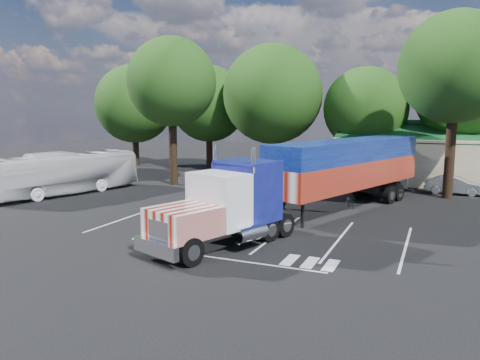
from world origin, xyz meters
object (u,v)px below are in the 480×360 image
at_px(woman, 284,197).
at_px(tour_bus, 66,173).
at_px(bicycle, 350,201).
at_px(silver_sedan, 454,185).
at_px(semi_truck, 322,173).

distance_m(woman, tour_bus, 17.39).
distance_m(woman, bicycle, 4.52).
bearing_deg(woman, silver_sedan, -79.07).
bearing_deg(woman, tour_bus, 59.77).
height_order(semi_truck, woman, semi_truck).
bearing_deg(tour_bus, semi_truck, 15.38).
distance_m(semi_truck, woman, 3.56).
xyz_separation_m(bicycle, tour_bus, (-21.23, -3.50, 1.20)).
bearing_deg(semi_truck, woman, 175.64).
distance_m(woman, silver_sedan, 14.78).
relative_size(woman, bicycle, 0.98).
bearing_deg(woman, semi_truck, -148.73).
height_order(bicycle, silver_sedan, silver_sedan).
distance_m(semi_truck, tour_bus, 20.10).
bearing_deg(silver_sedan, woman, 137.15).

